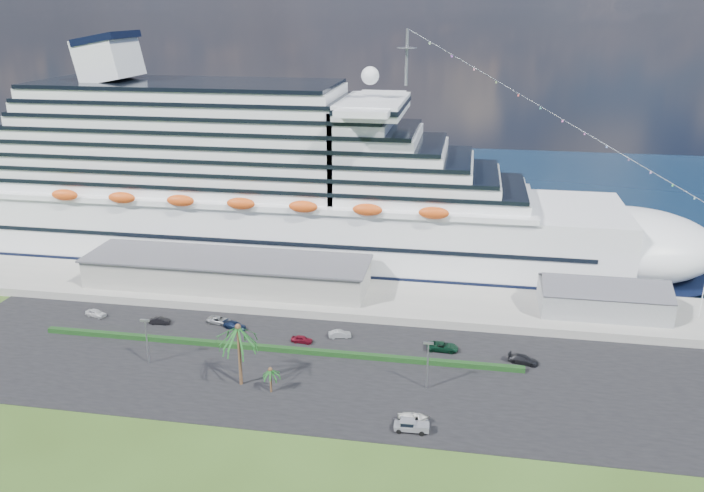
% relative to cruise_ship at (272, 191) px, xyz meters
% --- Properties ---
extents(ground, '(420.00, 420.00, 0.00)m').
position_rel_cruise_ship_xyz_m(ground, '(21.53, -64.00, -16.69)').
color(ground, '#2E4617').
rests_on(ground, ground).
extents(asphalt_lot, '(140.00, 38.00, 0.12)m').
position_rel_cruise_ship_xyz_m(asphalt_lot, '(21.53, -53.00, -16.63)').
color(asphalt_lot, black).
rests_on(asphalt_lot, ground).
extents(wharf, '(240.00, 20.00, 1.80)m').
position_rel_cruise_ship_xyz_m(wharf, '(21.53, -24.00, -15.79)').
color(wharf, gray).
rests_on(wharf, ground).
extents(water, '(420.00, 160.00, 0.02)m').
position_rel_cruise_ship_xyz_m(water, '(21.53, 66.00, -16.68)').
color(water, black).
rests_on(water, ground).
extents(cruise_ship, '(191.00, 38.00, 54.00)m').
position_rel_cruise_ship_xyz_m(cruise_ship, '(0.00, 0.00, 0.00)').
color(cruise_ship, silver).
rests_on(cruise_ship, ground).
extents(terminal_building, '(61.00, 15.00, 6.30)m').
position_rel_cruise_ship_xyz_m(terminal_building, '(-3.47, -24.00, -11.68)').
color(terminal_building, gray).
rests_on(terminal_building, wharf).
extents(port_shed, '(24.00, 12.31, 7.37)m').
position_rel_cruise_ship_xyz_m(port_shed, '(73.53, -24.00, -12.30)').
color(port_shed, gray).
rests_on(port_shed, wharf).
extents(hedge, '(88.00, 1.10, 0.90)m').
position_rel_cruise_ship_xyz_m(hedge, '(13.53, -48.00, -16.12)').
color(hedge, black).
rests_on(hedge, asphalt_lot).
extents(lamp_post_left, '(1.60, 0.35, 8.27)m').
position_rel_cruise_ship_xyz_m(lamp_post_left, '(-6.47, -56.00, -11.35)').
color(lamp_post_left, gray).
rests_on(lamp_post_left, asphalt_lot).
extents(lamp_post_right, '(1.60, 0.35, 8.27)m').
position_rel_cruise_ship_xyz_m(lamp_post_right, '(41.53, -56.00, -11.35)').
color(lamp_post_right, gray).
rests_on(lamp_post_right, asphalt_lot).
extents(palm_tall, '(8.82, 8.82, 11.13)m').
position_rel_cruise_ship_xyz_m(palm_tall, '(11.53, -60.00, -7.49)').
color(palm_tall, '#47301E').
rests_on(palm_tall, ground).
extents(palm_short, '(3.53, 3.53, 4.56)m').
position_rel_cruise_ship_xyz_m(palm_short, '(17.03, -61.50, -13.03)').
color(palm_short, '#47301E').
rests_on(palm_short, ground).
extents(parked_car_0, '(4.66, 2.74, 1.49)m').
position_rel_cruise_ship_xyz_m(parked_car_0, '(-25.27, -40.23, -15.83)').
color(parked_car_0, silver).
rests_on(parked_car_0, asphalt_lot).
extents(parked_car_1, '(4.24, 1.87, 1.35)m').
position_rel_cruise_ship_xyz_m(parked_car_1, '(-11.25, -41.20, -15.90)').
color(parked_car_1, black).
rests_on(parked_car_1, asphalt_lot).
extents(parked_car_2, '(5.16, 2.97, 1.36)m').
position_rel_cruise_ship_xyz_m(parked_car_2, '(0.03, -39.03, -15.90)').
color(parked_car_2, gray).
rests_on(parked_car_2, asphalt_lot).
extents(parked_car_3, '(5.10, 3.35, 1.37)m').
position_rel_cruise_ship_xyz_m(parked_car_3, '(3.77, -40.67, -15.89)').
color(parked_car_3, '#101D3A').
rests_on(parked_car_3, asphalt_lot).
extents(parked_car_4, '(4.04, 1.83, 1.34)m').
position_rel_cruise_ship_xyz_m(parked_car_4, '(17.81, -44.04, -15.90)').
color(parked_car_4, maroon).
rests_on(parked_car_4, asphalt_lot).
extents(parked_car_5, '(4.41, 2.45, 1.38)m').
position_rel_cruise_ship_xyz_m(parked_car_5, '(24.29, -40.84, -15.89)').
color(parked_car_5, '#989B9F').
rests_on(parked_car_5, asphalt_lot).
extents(parked_car_6, '(5.69, 2.73, 1.56)m').
position_rel_cruise_ship_xyz_m(parked_car_6, '(43.41, -42.68, -15.79)').
color(parked_car_6, black).
rests_on(parked_car_6, asphalt_lot).
extents(parked_car_7, '(5.51, 3.30, 1.50)m').
position_rel_cruise_ship_xyz_m(parked_car_7, '(57.38, -44.93, -15.83)').
color(parked_car_7, black).
rests_on(parked_car_7, asphalt_lot).
extents(pickup_truck, '(5.19, 2.08, 1.81)m').
position_rel_cruise_ship_xyz_m(pickup_truck, '(40.11, -68.39, -15.58)').
color(pickup_truck, black).
rests_on(pickup_truck, asphalt_lot).
extents(boat_trailer, '(5.53, 3.88, 1.55)m').
position_rel_cruise_ship_xyz_m(boat_trailer, '(40.31, -66.37, -15.54)').
color(boat_trailer, gray).
rests_on(boat_trailer, asphalt_lot).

